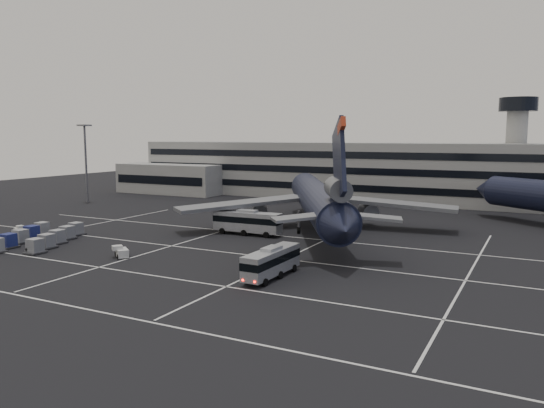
{
  "coord_description": "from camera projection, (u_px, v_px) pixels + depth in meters",
  "views": [
    {
      "loc": [
        40.98,
        -55.71,
        15.73
      ],
      "look_at": [
        3.0,
        17.98,
        5.0
      ],
      "focal_mm": 35.0,
      "sensor_mm": 36.0,
      "label": 1
    }
  ],
  "objects": [
    {
      "name": "trijet_main",
      "position": [
        318.0,
        200.0,
        86.49
      ],
      "size": [
        42.29,
        52.98,
        18.08
      ],
      "rotation": [
        0.0,
        0.0,
        0.5
      ],
      "color": "black",
      "rests_on": "ground"
    },
    {
      "name": "terminal",
      "position": [
        348.0,
        171.0,
        132.92
      ],
      "size": [
        125.0,
        26.0,
        24.0
      ],
      "color": "gray",
      "rests_on": "ground"
    },
    {
      "name": "tug_b",
      "position": [
        122.0,
        252.0,
        68.68
      ],
      "size": [
        2.86,
        2.67,
        1.59
      ],
      "rotation": [
        0.0,
        0.0,
        0.93
      ],
      "color": "silver",
      "rests_on": "ground"
    },
    {
      "name": "bus_near",
      "position": [
        272.0,
        261.0,
        58.86
      ],
      "size": [
        2.71,
        9.93,
        3.48
      ],
      "rotation": [
        0.0,
        0.0,
        -0.03
      ],
      "color": "gray",
      "rests_on": "ground"
    },
    {
      "name": "hills",
      "position": [
        478.0,
        205.0,
        212.98
      ],
      "size": [
        352.0,
        180.0,
        44.0
      ],
      "color": "#38332B",
      "rests_on": "ground"
    },
    {
      "name": "tug_a",
      "position": [
        22.0,
        230.0,
        85.23
      ],
      "size": [
        1.93,
        2.52,
        1.44
      ],
      "rotation": [
        0.0,
        0.0,
        -0.29
      ],
      "color": "silver",
      "rests_on": "ground"
    },
    {
      "name": "bus_far",
      "position": [
        247.0,
        221.0,
        84.37
      ],
      "size": [
        11.4,
        3.19,
        4.0
      ],
      "rotation": [
        0.0,
        0.0,
        1.61
      ],
      "color": "gray",
      "rests_on": "ground"
    },
    {
      "name": "lane_markings",
      "position": [
        198.0,
        255.0,
        69.96
      ],
      "size": [
        90.0,
        55.62,
        0.01
      ],
      "color": "silver",
      "rests_on": "ground"
    },
    {
      "name": "uld_cluster",
      "position": [
        39.0,
        237.0,
        77.64
      ],
      "size": [
        13.42,
        17.4,
        2.04
      ],
      "rotation": [
        0.0,
        0.0,
        0.43
      ],
      "color": "#2D2D30",
      "rests_on": "ground"
    },
    {
      "name": "lightpole_left",
      "position": [
        85.0,
        152.0,
        124.08
      ],
      "size": [
        2.4,
        2.4,
        18.28
      ],
      "color": "slate",
      "rests_on": "ground"
    },
    {
      "name": "ground",
      "position": [
        189.0,
        256.0,
        69.75
      ],
      "size": [
        260.0,
        260.0,
        0.0
      ],
      "primitive_type": "plane",
      "color": "black",
      "rests_on": "ground"
    }
  ]
}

